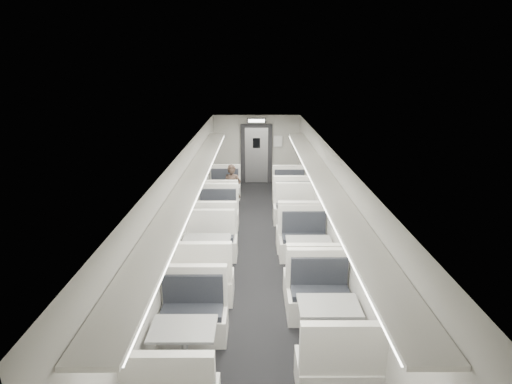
{
  "coord_description": "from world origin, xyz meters",
  "views": [
    {
      "loc": [
        -0.06,
        -7.84,
        3.99
      ],
      "look_at": [
        -0.03,
        1.01,
        1.2
      ],
      "focal_mm": 28.0,
      "sensor_mm": 36.0,
      "label": 1
    }
  ],
  "objects_px": {
    "booth_left_a": "(223,194)",
    "booth_right_c": "(309,258)",
    "passenger": "(232,189)",
    "vestibule_door": "(256,154)",
    "booth_right_b": "(298,219)",
    "booth_right_a": "(292,198)",
    "booth_left_d": "(184,350)",
    "booth_left_c": "(207,258)",
    "booth_left_b": "(215,225)",
    "exit_sign": "(257,121)",
    "booth_right_d": "(328,326)"
  },
  "relations": [
    {
      "from": "booth_left_b",
      "to": "booth_left_c",
      "type": "distance_m",
      "value": 1.75
    },
    {
      "from": "booth_left_a",
      "to": "booth_right_a",
      "type": "relative_size",
      "value": 0.94
    },
    {
      "from": "booth_left_d",
      "to": "vestibule_door",
      "type": "xyz_separation_m",
      "value": [
        1.0,
        9.33,
        0.66
      ]
    },
    {
      "from": "booth_left_a",
      "to": "booth_right_d",
      "type": "xyz_separation_m",
      "value": [
        2.0,
        -6.38,
        0.04
      ]
    },
    {
      "from": "booth_left_a",
      "to": "booth_left_c",
      "type": "height_order",
      "value": "booth_left_c"
    },
    {
      "from": "booth_right_b",
      "to": "booth_right_a",
      "type": "bearing_deg",
      "value": 90.0
    },
    {
      "from": "booth_left_c",
      "to": "booth_right_c",
      "type": "relative_size",
      "value": 1.05
    },
    {
      "from": "booth_left_a",
      "to": "booth_right_d",
      "type": "relative_size",
      "value": 0.91
    },
    {
      "from": "booth_left_c",
      "to": "booth_left_d",
      "type": "relative_size",
      "value": 1.08
    },
    {
      "from": "booth_right_c",
      "to": "exit_sign",
      "type": "height_order",
      "value": "exit_sign"
    },
    {
      "from": "booth_left_d",
      "to": "booth_right_a",
      "type": "relative_size",
      "value": 1.01
    },
    {
      "from": "passenger",
      "to": "booth_right_a",
      "type": "bearing_deg",
      "value": 11.19
    },
    {
      "from": "booth_right_c",
      "to": "booth_left_a",
      "type": "bearing_deg",
      "value": 115.31
    },
    {
      "from": "exit_sign",
      "to": "booth_right_c",
      "type": "bearing_deg",
      "value": -80.83
    },
    {
      "from": "booth_left_a",
      "to": "passenger",
      "type": "height_order",
      "value": "passenger"
    },
    {
      "from": "passenger",
      "to": "vestibule_door",
      "type": "xyz_separation_m",
      "value": [
        0.7,
        3.04,
        0.35
      ]
    },
    {
      "from": "booth_right_b",
      "to": "passenger",
      "type": "xyz_separation_m",
      "value": [
        -1.7,
        1.58,
        0.29
      ]
    },
    {
      "from": "booth_left_c",
      "to": "booth_right_b",
      "type": "xyz_separation_m",
      "value": [
        2.0,
        2.06,
        0.0
      ]
    },
    {
      "from": "booth_left_c",
      "to": "vestibule_door",
      "type": "bearing_deg",
      "value": 81.49
    },
    {
      "from": "booth_right_a",
      "to": "vestibule_door",
      "type": "relative_size",
      "value": 0.99
    },
    {
      "from": "vestibule_door",
      "to": "exit_sign",
      "type": "relative_size",
      "value": 3.39
    },
    {
      "from": "booth_left_d",
      "to": "booth_right_a",
      "type": "xyz_separation_m",
      "value": [
        2.0,
        6.46,
        -0.0
      ]
    },
    {
      "from": "booth_left_b",
      "to": "booth_right_c",
      "type": "height_order",
      "value": "booth_right_c"
    },
    {
      "from": "booth_left_b",
      "to": "booth_right_b",
      "type": "bearing_deg",
      "value": 8.85
    },
    {
      "from": "booth_left_c",
      "to": "vestibule_door",
      "type": "distance_m",
      "value": 6.79
    },
    {
      "from": "booth_left_c",
      "to": "exit_sign",
      "type": "height_order",
      "value": "exit_sign"
    },
    {
      "from": "booth_right_c",
      "to": "exit_sign",
      "type": "xyz_separation_m",
      "value": [
        -1.0,
        6.2,
        1.89
      ]
    },
    {
      "from": "booth_left_c",
      "to": "exit_sign",
      "type": "bearing_deg",
      "value": 80.83
    },
    {
      "from": "booth_right_b",
      "to": "vestibule_door",
      "type": "xyz_separation_m",
      "value": [
        -1.0,
        4.62,
        0.63
      ]
    },
    {
      "from": "booth_right_b",
      "to": "booth_right_d",
      "type": "distance_m",
      "value": 4.21
    },
    {
      "from": "booth_left_b",
      "to": "booth_left_d",
      "type": "bearing_deg",
      "value": -90.0
    },
    {
      "from": "booth_right_d",
      "to": "vestibule_door",
      "type": "height_order",
      "value": "vestibule_door"
    },
    {
      "from": "passenger",
      "to": "vestibule_door",
      "type": "bearing_deg",
      "value": 82.75
    },
    {
      "from": "booth_right_a",
      "to": "booth_right_b",
      "type": "height_order",
      "value": "booth_right_b"
    },
    {
      "from": "booth_right_a",
      "to": "vestibule_door",
      "type": "xyz_separation_m",
      "value": [
        -1.0,
        2.87,
        0.67
      ]
    },
    {
      "from": "booth_left_a",
      "to": "booth_right_c",
      "type": "xyz_separation_m",
      "value": [
        2.0,
        -4.23,
        0.04
      ]
    },
    {
      "from": "booth_left_a",
      "to": "passenger",
      "type": "bearing_deg",
      "value": -62.64
    },
    {
      "from": "booth_right_a",
      "to": "booth_right_b",
      "type": "distance_m",
      "value": 1.75
    },
    {
      "from": "booth_left_a",
      "to": "booth_right_d",
      "type": "distance_m",
      "value": 6.68
    },
    {
      "from": "booth_right_b",
      "to": "passenger",
      "type": "distance_m",
      "value": 2.34
    },
    {
      "from": "booth_left_b",
      "to": "booth_left_d",
      "type": "relative_size",
      "value": 1.0
    },
    {
      "from": "passenger",
      "to": "vestibule_door",
      "type": "distance_m",
      "value": 3.13
    },
    {
      "from": "booth_right_a",
      "to": "booth_right_c",
      "type": "bearing_deg",
      "value": -90.0
    },
    {
      "from": "booth_right_b",
      "to": "booth_left_b",
      "type": "bearing_deg",
      "value": -171.15
    },
    {
      "from": "booth_left_b",
      "to": "booth_right_d",
      "type": "distance_m",
      "value": 4.38
    },
    {
      "from": "booth_right_c",
      "to": "exit_sign",
      "type": "relative_size",
      "value": 3.48
    },
    {
      "from": "passenger",
      "to": "vestibule_door",
      "type": "height_order",
      "value": "vestibule_door"
    },
    {
      "from": "booth_left_b",
      "to": "booth_right_a",
      "type": "distance_m",
      "value": 2.87
    },
    {
      "from": "booth_left_c",
      "to": "booth_left_d",
      "type": "bearing_deg",
      "value": -90.0
    },
    {
      "from": "booth_left_c",
      "to": "passenger",
      "type": "height_order",
      "value": "passenger"
    }
  ]
}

